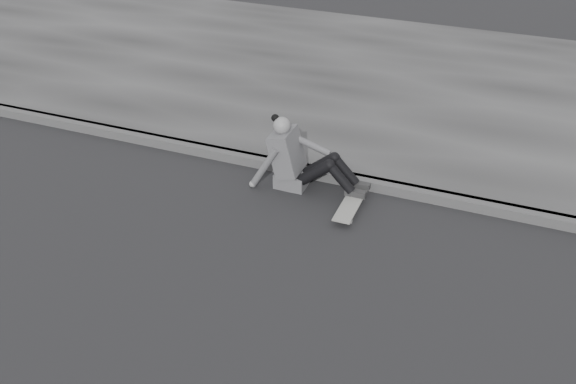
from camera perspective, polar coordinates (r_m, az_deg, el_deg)
name	(u,v)px	position (r m, az deg, el deg)	size (l,w,h in m)	color
ground	(373,359)	(5.54, 7.54, -14.48)	(80.00, 80.00, 0.00)	black
curb	(433,196)	(7.50, 12.73, -0.35)	(24.00, 0.16, 0.12)	#434343
sidewalk	(471,95)	(10.17, 15.92, 8.28)	(24.00, 6.00, 0.12)	#343434
skateboard	(351,204)	(7.18, 5.62, -1.08)	(0.20, 0.78, 0.09)	#AAABA5
seated_woman	(298,159)	(7.42, 0.86, 2.91)	(1.38, 0.46, 0.88)	#4F4F51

